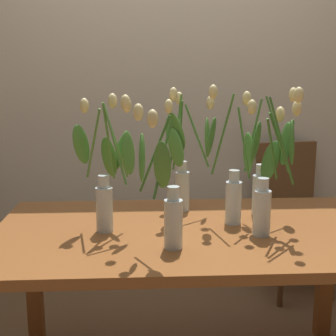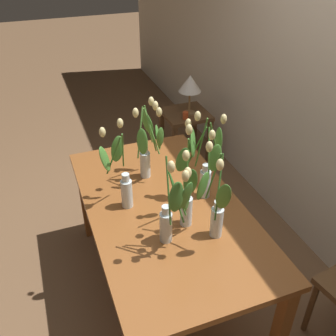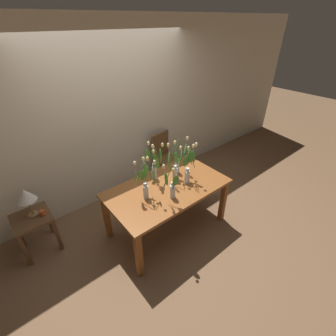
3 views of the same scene
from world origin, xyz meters
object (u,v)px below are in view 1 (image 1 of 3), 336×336
at_px(tulip_vase_4, 183,160).
at_px(dining_chair, 291,208).
at_px(tulip_vase_2, 272,181).
at_px(tulip_vase_5, 107,175).
at_px(dining_table, 190,250).
at_px(tulip_vase_0, 166,200).
at_px(tulip_vase_1, 263,175).
at_px(tulip_vase_3, 233,179).

relative_size(tulip_vase_4, dining_chair, 0.61).
height_order(tulip_vase_2, tulip_vase_5, tulip_vase_2).
xyz_separation_m(dining_table, tulip_vase_0, (-0.11, -0.22, 0.28)).
bearing_deg(tulip_vase_1, dining_chair, 63.67).
bearing_deg(tulip_vase_5, tulip_vase_0, -46.64).
bearing_deg(tulip_vase_2, tulip_vase_3, 134.12).
bearing_deg(tulip_vase_3, tulip_vase_5, -174.72).
bearing_deg(tulip_vase_2, tulip_vase_5, 172.78).
height_order(tulip_vase_1, tulip_vase_5, tulip_vase_1).
distance_m(dining_table, tulip_vase_2, 0.44).
distance_m(dining_table, tulip_vase_1, 0.46).
bearing_deg(tulip_vase_0, tulip_vase_5, 133.36).
relative_size(dining_table, tulip_vase_1, 2.83).
bearing_deg(tulip_vase_0, tulip_vase_3, 43.87).
distance_m(tulip_vase_0, tulip_vase_5, 0.33).
bearing_deg(tulip_vase_4, tulip_vase_1, -15.55).
relative_size(dining_table, tulip_vase_3, 2.77).
height_order(tulip_vase_1, dining_chair, tulip_vase_1).
distance_m(tulip_vase_4, tulip_vase_5, 0.40).
bearing_deg(tulip_vase_5, tulip_vase_1, 12.62).
height_order(tulip_vase_0, tulip_vase_1, tulip_vase_1).
bearing_deg(tulip_vase_2, tulip_vase_1, 83.81).
distance_m(dining_table, tulip_vase_5, 0.46).
height_order(dining_table, dining_chair, dining_chair).
bearing_deg(tulip_vase_5, dining_table, -1.94).
xyz_separation_m(tulip_vase_2, dining_chair, (0.43, 1.06, -0.43)).
relative_size(tulip_vase_2, tulip_vase_4, 1.02).
relative_size(tulip_vase_4, tulip_vase_5, 1.03).
relative_size(tulip_vase_2, tulip_vase_5, 1.05).
relative_size(tulip_vase_3, dining_chair, 0.62).
xyz_separation_m(tulip_vase_1, tulip_vase_4, (-0.34, 0.10, 0.05)).
bearing_deg(tulip_vase_0, dining_table, 63.41).
bearing_deg(tulip_vase_4, tulip_vase_3, -45.40).
height_order(tulip_vase_2, dining_chair, tulip_vase_2).
distance_m(tulip_vase_1, tulip_vase_4, 0.36).
xyz_separation_m(tulip_vase_0, dining_chair, (0.85, 1.21, -0.40)).
bearing_deg(tulip_vase_1, tulip_vase_4, 164.45).
bearing_deg(tulip_vase_2, tulip_vase_4, 134.41).
height_order(dining_table, tulip_vase_4, tulip_vase_4).
relative_size(tulip_vase_0, dining_chair, 0.56).
height_order(tulip_vase_0, tulip_vase_2, tulip_vase_2).
distance_m(tulip_vase_1, tulip_vase_5, 0.68).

